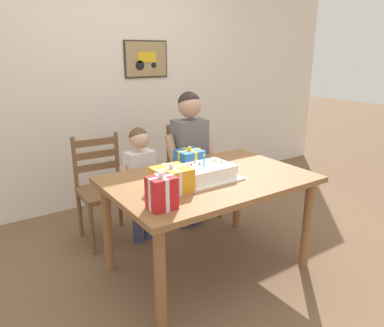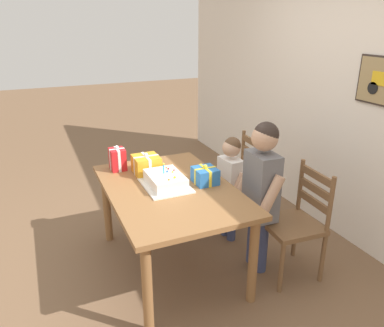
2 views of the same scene
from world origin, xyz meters
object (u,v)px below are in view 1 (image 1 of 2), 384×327
(dining_table, at_px, (209,189))
(child_older, at_px, (190,148))
(gift_box_red_large, at_px, (189,158))
(chair_left, at_px, (104,189))
(gift_box_corner_small, at_px, (172,179))
(chair_right, at_px, (192,170))
(child_younger, at_px, (141,174))
(gift_box_beside_cake, at_px, (162,193))
(birthday_cake, at_px, (206,172))

(dining_table, xyz_separation_m, child_older, (0.28, 0.67, 0.13))
(gift_box_red_large, bearing_deg, chair_left, 129.15)
(gift_box_corner_small, distance_m, chair_right, 1.33)
(gift_box_corner_small, relative_size, chair_left, 0.25)
(gift_box_red_large, distance_m, child_younger, 0.49)
(chair_left, bearing_deg, gift_box_beside_cake, -94.03)
(chair_right, distance_m, child_younger, 0.74)
(child_older, bearing_deg, chair_left, 162.72)
(chair_right, bearing_deg, birthday_cake, -118.80)
(gift_box_red_large, distance_m, gift_box_corner_small, 0.54)
(child_younger, bearing_deg, chair_left, 136.85)
(gift_box_red_large, relative_size, chair_right, 0.22)
(gift_box_corner_small, height_order, child_younger, child_younger)
(birthday_cake, bearing_deg, gift_box_corner_small, -169.76)
(gift_box_corner_small, bearing_deg, dining_table, 12.45)
(dining_table, xyz_separation_m, gift_box_red_large, (0.03, 0.30, 0.16))
(gift_box_red_large, bearing_deg, chair_right, 54.15)
(birthday_cake, relative_size, gift_box_red_large, 2.21)
(gift_box_red_large, distance_m, chair_right, 0.82)
(dining_table, height_order, gift_box_beside_cake, gift_box_beside_cake)
(chair_left, relative_size, chair_right, 1.00)
(chair_left, distance_m, chair_right, 0.93)
(gift_box_beside_cake, height_order, child_younger, child_younger)
(birthday_cake, xyz_separation_m, chair_right, (0.51, 0.92, -0.33))
(dining_table, distance_m, child_older, 0.74)
(gift_box_red_large, xyz_separation_m, gift_box_beside_cake, (-0.58, -0.58, 0.03))
(gift_box_corner_small, bearing_deg, gift_box_red_large, 43.98)
(gift_box_beside_cake, height_order, child_older, child_older)
(child_older, height_order, child_younger, child_older)
(birthday_cake, height_order, chair_right, birthday_cake)
(gift_box_red_large, distance_m, chair_left, 0.85)
(gift_box_corner_small, height_order, child_older, child_older)
(dining_table, bearing_deg, child_older, 67.11)
(chair_left, bearing_deg, child_older, -17.28)
(chair_right, bearing_deg, chair_left, 180.00)
(gift_box_beside_cake, bearing_deg, chair_right, 49.45)
(child_older, bearing_deg, dining_table, -112.89)
(gift_box_corner_small, bearing_deg, gift_box_beside_cake, -132.56)
(gift_box_corner_small, relative_size, chair_right, 0.25)
(dining_table, height_order, chair_right, chair_right)
(chair_left, bearing_deg, chair_right, -0.00)
(gift_box_red_large, relative_size, gift_box_corner_small, 0.86)
(dining_table, relative_size, birthday_cake, 3.25)
(gift_box_beside_cake, distance_m, child_younger, 1.04)
(dining_table, relative_size, gift_box_beside_cake, 6.33)
(gift_box_red_large, bearing_deg, gift_box_beside_cake, -134.84)
(birthday_cake, xyz_separation_m, child_younger, (-0.18, 0.69, -0.18))
(dining_table, xyz_separation_m, chair_right, (0.47, 0.90, -0.18))
(chair_left, bearing_deg, gift_box_corner_small, -83.90)
(gift_box_corner_small, height_order, chair_left, gift_box_corner_small)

